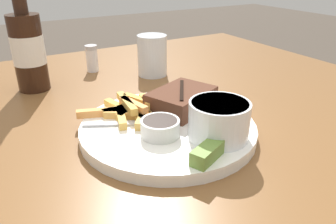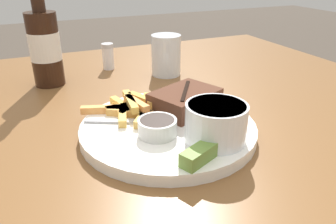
{
  "view_description": "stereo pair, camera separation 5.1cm",
  "coord_description": "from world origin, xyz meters",
  "px_view_note": "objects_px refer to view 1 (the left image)",
  "views": [
    {
      "loc": [
        -0.23,
        -0.4,
        1.02
      ],
      "look_at": [
        0.0,
        0.0,
        0.81
      ],
      "focal_mm": 35.0,
      "sensor_mm": 36.0,
      "label": 1
    },
    {
      "loc": [
        -0.19,
        -0.42,
        1.02
      ],
      "look_at": [
        0.0,
        0.0,
        0.81
      ],
      "focal_mm": 35.0,
      "sensor_mm": 36.0,
      "label": 2
    }
  ],
  "objects_px": {
    "dipping_sauce_cup": "(160,127)",
    "fork_utensil": "(122,124)",
    "steak_portion": "(182,100)",
    "pickle_spear": "(208,152)",
    "drinking_glass": "(152,55)",
    "salt_shaker": "(91,58)",
    "dinner_plate": "(168,128)",
    "beer_bottle": "(28,48)",
    "knife_utensil": "(160,113)",
    "coleslaw_cup": "(219,118)"
  },
  "relations": [
    {
      "from": "pickle_spear",
      "to": "fork_utensil",
      "type": "relative_size",
      "value": 0.5
    },
    {
      "from": "beer_bottle",
      "to": "pickle_spear",
      "type": "bearing_deg",
      "value": -71.7
    },
    {
      "from": "pickle_spear",
      "to": "beer_bottle",
      "type": "height_order",
      "value": "beer_bottle"
    },
    {
      "from": "steak_portion",
      "to": "dipping_sauce_cup",
      "type": "xyz_separation_m",
      "value": [
        -0.08,
        -0.06,
        -0.0
      ]
    },
    {
      "from": "fork_utensil",
      "to": "steak_portion",
      "type": "bearing_deg",
      "value": 29.16
    },
    {
      "from": "coleslaw_cup",
      "to": "pickle_spear",
      "type": "relative_size",
      "value": 1.4
    },
    {
      "from": "fork_utensil",
      "to": "drinking_glass",
      "type": "relative_size",
      "value": 1.31
    },
    {
      "from": "knife_utensil",
      "to": "salt_shaker",
      "type": "distance_m",
      "value": 0.34
    },
    {
      "from": "knife_utensil",
      "to": "drinking_glass",
      "type": "bearing_deg",
      "value": 16.38
    },
    {
      "from": "dinner_plate",
      "to": "steak_portion",
      "type": "distance_m",
      "value": 0.07
    },
    {
      "from": "salt_shaker",
      "to": "dipping_sauce_cup",
      "type": "bearing_deg",
      "value": -93.85
    },
    {
      "from": "dipping_sauce_cup",
      "to": "fork_utensil",
      "type": "height_order",
      "value": "dipping_sauce_cup"
    },
    {
      "from": "knife_utensil",
      "to": "drinking_glass",
      "type": "relative_size",
      "value": 1.42
    },
    {
      "from": "dinner_plate",
      "to": "beer_bottle",
      "type": "xyz_separation_m",
      "value": [
        -0.15,
        0.32,
        0.08
      ]
    },
    {
      "from": "steak_portion",
      "to": "fork_utensil",
      "type": "distance_m",
      "value": 0.11
    },
    {
      "from": "beer_bottle",
      "to": "fork_utensil",
      "type": "bearing_deg",
      "value": -73.64
    },
    {
      "from": "coleslaw_cup",
      "to": "salt_shaker",
      "type": "distance_m",
      "value": 0.45
    },
    {
      "from": "dipping_sauce_cup",
      "to": "beer_bottle",
      "type": "distance_m",
      "value": 0.37
    },
    {
      "from": "fork_utensil",
      "to": "beer_bottle",
      "type": "height_order",
      "value": "beer_bottle"
    },
    {
      "from": "steak_portion",
      "to": "drinking_glass",
      "type": "height_order",
      "value": "drinking_glass"
    },
    {
      "from": "dinner_plate",
      "to": "dipping_sauce_cup",
      "type": "bearing_deg",
      "value": -137.02
    },
    {
      "from": "dipping_sauce_cup",
      "to": "fork_utensil",
      "type": "xyz_separation_m",
      "value": [
        -0.04,
        0.06,
        -0.01
      ]
    },
    {
      "from": "salt_shaker",
      "to": "fork_utensil",
      "type": "bearing_deg",
      "value": -100.39
    },
    {
      "from": "steak_portion",
      "to": "fork_utensil",
      "type": "relative_size",
      "value": 1.06
    },
    {
      "from": "coleslaw_cup",
      "to": "beer_bottle",
      "type": "xyz_separation_m",
      "value": [
        -0.19,
        0.39,
        0.04
      ]
    },
    {
      "from": "beer_bottle",
      "to": "drinking_glass",
      "type": "bearing_deg",
      "value": -9.08
    },
    {
      "from": "coleslaw_cup",
      "to": "beer_bottle",
      "type": "height_order",
      "value": "beer_bottle"
    },
    {
      "from": "coleslaw_cup",
      "to": "drinking_glass",
      "type": "xyz_separation_m",
      "value": [
        0.08,
        0.35,
        -0.0
      ]
    },
    {
      "from": "coleslaw_cup",
      "to": "steak_portion",
      "type": "bearing_deg",
      "value": 85.92
    },
    {
      "from": "knife_utensil",
      "to": "beer_bottle",
      "type": "bearing_deg",
      "value": 69.75
    },
    {
      "from": "coleslaw_cup",
      "to": "dinner_plate",
      "type": "bearing_deg",
      "value": 118.58
    },
    {
      "from": "salt_shaker",
      "to": "steak_portion",
      "type": "bearing_deg",
      "value": -81.42
    },
    {
      "from": "drinking_glass",
      "to": "salt_shaker",
      "type": "bearing_deg",
      "value": 139.87
    },
    {
      "from": "pickle_spear",
      "to": "steak_portion",
      "type": "bearing_deg",
      "value": 70.18
    },
    {
      "from": "coleslaw_cup",
      "to": "drinking_glass",
      "type": "bearing_deg",
      "value": 77.82
    },
    {
      "from": "dinner_plate",
      "to": "drinking_glass",
      "type": "bearing_deg",
      "value": 67.08
    },
    {
      "from": "steak_portion",
      "to": "salt_shaker",
      "type": "height_order",
      "value": "salt_shaker"
    },
    {
      "from": "steak_portion",
      "to": "pickle_spear",
      "type": "distance_m",
      "value": 0.16
    },
    {
      "from": "dinner_plate",
      "to": "dipping_sauce_cup",
      "type": "distance_m",
      "value": 0.05
    },
    {
      "from": "pickle_spear",
      "to": "beer_bottle",
      "type": "distance_m",
      "value": 0.46
    },
    {
      "from": "pickle_spear",
      "to": "drinking_glass",
      "type": "bearing_deg",
      "value": 72.57
    },
    {
      "from": "coleslaw_cup",
      "to": "fork_utensil",
      "type": "distance_m",
      "value": 0.15
    },
    {
      "from": "drinking_glass",
      "to": "knife_utensil",
      "type": "bearing_deg",
      "value": -114.92
    },
    {
      "from": "dinner_plate",
      "to": "drinking_glass",
      "type": "relative_size",
      "value": 2.91
    },
    {
      "from": "steak_portion",
      "to": "beer_bottle",
      "type": "xyz_separation_m",
      "value": [
        -0.2,
        0.28,
        0.05
      ]
    },
    {
      "from": "dinner_plate",
      "to": "steak_portion",
      "type": "relative_size",
      "value": 2.09
    },
    {
      "from": "beer_bottle",
      "to": "steak_portion",
      "type": "bearing_deg",
      "value": -54.81
    },
    {
      "from": "dipping_sauce_cup",
      "to": "pickle_spear",
      "type": "relative_size",
      "value": 0.92
    },
    {
      "from": "fork_utensil",
      "to": "beer_bottle",
      "type": "distance_m",
      "value": 0.3
    },
    {
      "from": "coleslaw_cup",
      "to": "salt_shaker",
      "type": "bearing_deg",
      "value": 95.45
    }
  ]
}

